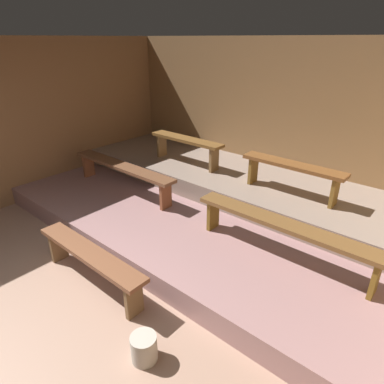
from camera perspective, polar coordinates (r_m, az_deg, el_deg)
ground at (r=4.74m, az=-2.94°, el=-9.13°), size 6.68×5.53×0.08m
wall_back at (r=6.03m, az=12.91°, el=11.91°), size 6.68×0.06×2.64m
wall_left at (r=6.50m, az=-23.05°, el=11.49°), size 0.06×5.53×2.64m
platform_lower at (r=5.12m, az=2.63°, el=-3.93°), size 5.88×3.27×0.29m
platform_middle at (r=5.59m, az=7.88°, el=1.80°), size 5.88×1.63×0.29m
bench_floor_center at (r=3.98m, az=-17.02°, el=-10.66°), size 1.70×0.26×0.45m
bench_lower_left at (r=5.55m, az=-11.85°, el=3.86°), size 2.21×0.26×0.45m
bench_lower_right at (r=3.89m, az=15.37°, el=-5.99°), size 2.21×0.26×0.45m
bench_middle_left at (r=5.84m, az=-1.00°, el=8.30°), size 1.46×0.26×0.45m
bench_middle_right at (r=4.83m, az=16.72°, el=3.64°), size 1.46×0.26×0.45m
pail_floor at (r=3.27m, az=-8.21°, el=-24.85°), size 0.24×0.24×0.26m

